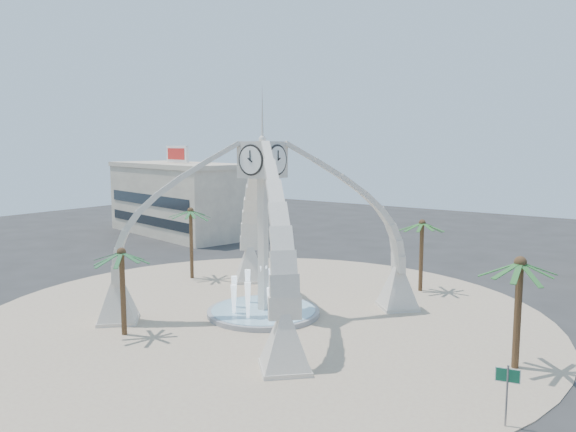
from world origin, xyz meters
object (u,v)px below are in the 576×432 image
Objects in this scene: clock_tower at (263,225)px; palm_north at (422,224)px; fountain at (263,311)px; palm_south at (121,253)px; street_sign at (507,383)px; palm_west at (191,212)px; palm_east at (520,264)px.

clock_tower reaches higher than palm_north.
fountain is 1.32× the size of palm_south.
palm_west is at bearing 146.92° from street_sign.
palm_east is 1.10× the size of palm_south.
palm_south reaches higher than fountain.
palm_south is at bearing -118.08° from clock_tower.
palm_east is at bearing -49.24° from palm_north.
palm_north reaches higher than street_sign.
palm_south is at bearing -118.08° from fountain.
street_sign is (18.36, -6.42, 1.71)m from fountain.
clock_tower is 17.06m from palm_east.
palm_east reaches higher than street_sign.
clock_tower is at bearing -117.00° from palm_north.
fountain is at bearing -178.35° from palm_east.
street_sign is (1.32, -6.91, -3.80)m from palm_east.
fountain is 17.91m from palm_east.
palm_north is 1.05× the size of palm_south.
clock_tower reaches higher than palm_south.
palm_north is 22.82m from street_sign.
palm_east is at bearing 1.65° from clock_tower.
clock_tower reaches higher than fountain.
palm_east is 1.04× the size of palm_north.
palm_east is at bearing 22.69° from palm_south.
palm_west is 20.16m from palm_north.
palm_south is (7.48, -13.32, -0.78)m from palm_west.
palm_west is (-12.03, 4.78, 5.81)m from fountain.
palm_east is (17.04, 0.49, -0.69)m from clock_tower.
fountain is at bearing 147.89° from street_sign.
clock_tower is 6.20m from fountain.
palm_west is at bearing 158.32° from fountain.
palm_east reaches higher than fountain.
clock_tower is 2.95× the size of palm_south.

